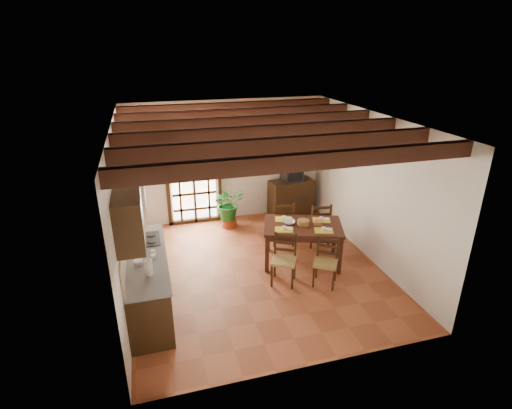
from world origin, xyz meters
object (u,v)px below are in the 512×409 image
object	(u,v)px
chair_far_right	(318,231)
sideboard	(291,198)
potted_plant	(229,203)
pendant_lamp	(304,156)
chair_near_right	(325,270)
chair_near_left	(284,268)
kitchen_counter	(148,281)
dining_table	(303,230)
chair_far_left	(283,230)
crt_tv	(292,173)

from	to	relation	value
chair_far_right	sideboard	bearing A→B (deg)	-84.68
potted_plant	pendant_lamp	size ratio (longest dim) A/B	2.36
chair_near_right	chair_far_right	xyz separation A→B (m)	(0.48, 1.40, 0.03)
chair_near_left	chair_near_right	size ratio (longest dim) A/B	1.06
kitchen_counter	chair_far_right	size ratio (longest dim) A/B	2.36
dining_table	chair_near_right	xyz separation A→B (m)	(0.11, -0.82, -0.42)
chair_far_left	potted_plant	world-z (taller)	potted_plant
chair_far_left	crt_tv	bearing A→B (deg)	-103.72
potted_plant	chair_far_left	bearing A→B (deg)	-51.23
chair_near_right	chair_far_right	distance (m)	1.48
kitchen_counter	chair_far_left	bearing A→B (deg)	27.87
chair_far_right	sideboard	xyz separation A→B (m)	(-0.01, 1.59, 0.15)
dining_table	chair_far_left	xyz separation A→B (m)	(-0.10, 0.81, -0.38)
chair_near_left	sideboard	xyz separation A→B (m)	(1.16, 2.76, 0.16)
chair_far_left	pendant_lamp	size ratio (longest dim) A/B	1.16
chair_far_left	potted_plant	size ratio (longest dim) A/B	0.49
kitchen_counter	dining_table	xyz separation A→B (m)	(2.87, 0.65, 0.21)
kitchen_counter	sideboard	size ratio (longest dim) A/B	2.15
chair_far_right	potted_plant	size ratio (longest dim) A/B	0.48
dining_table	sideboard	world-z (taller)	sideboard
chair_far_left	sideboard	distance (m)	1.53
dining_table	pendant_lamp	size ratio (longest dim) A/B	1.97
pendant_lamp	chair_near_right	bearing A→B (deg)	-83.45
chair_near_right	chair_far_right	size ratio (longest dim) A/B	0.89
chair_near_left	chair_far_right	xyz separation A→B (m)	(1.16, 1.16, 0.02)
dining_table	crt_tv	bearing A→B (deg)	93.96
chair_far_left	sideboard	world-z (taller)	chair_far_left
chair_near_left	chair_near_right	world-z (taller)	chair_near_left
kitchen_counter	sideboard	distance (m)	4.46
dining_table	sideboard	size ratio (longest dim) A/B	1.59
potted_plant	chair_near_left	bearing A→B (deg)	-80.33
dining_table	chair_near_left	distance (m)	0.91
chair_near_left	crt_tv	world-z (taller)	crt_tv
sideboard	chair_near_right	bearing A→B (deg)	-106.57
chair_far_right	pendant_lamp	bearing A→B (deg)	44.56
chair_near_right	potted_plant	distance (m)	3.00
sideboard	potted_plant	distance (m)	1.61
sideboard	crt_tv	xyz separation A→B (m)	(0.00, -0.01, 0.64)
chair_near_left	sideboard	distance (m)	2.99
sideboard	pendant_lamp	xyz separation A→B (m)	(-0.58, -2.07, 1.63)
dining_table	potted_plant	bearing A→B (deg)	136.29
dining_table	kitchen_counter	bearing A→B (deg)	-148.36
potted_plant	pendant_lamp	xyz separation A→B (m)	(1.01, -1.85, 1.51)
sideboard	crt_tv	world-z (taller)	crt_tv
sideboard	crt_tv	size ratio (longest dim) A/B	2.21
potted_plant	dining_table	bearing A→B (deg)	-62.57
chair_near_right	pendant_lamp	size ratio (longest dim) A/B	1.01
potted_plant	pendant_lamp	bearing A→B (deg)	-61.32
chair_near_left	kitchen_counter	bearing A→B (deg)	-150.99
dining_table	chair_far_left	bearing A→B (deg)	115.97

